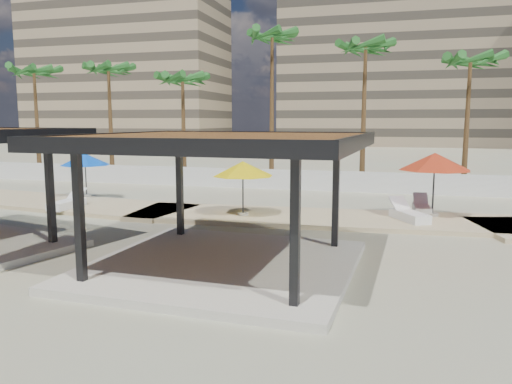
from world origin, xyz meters
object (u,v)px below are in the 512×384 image
at_px(umbrella_c, 435,162).
at_px(lounger_c, 409,215).
at_px(lounger_a, 67,204).
at_px(pavilion_central, 223,189).
at_px(lounger_b, 422,208).

distance_m(umbrella_c, lounger_c, 2.59).
distance_m(lounger_a, lounger_c, 15.07).
relative_size(pavilion_central, lounger_b, 3.83).
relative_size(umbrella_c, lounger_a, 1.68).
height_order(pavilion_central, lounger_c, pavilion_central).
relative_size(lounger_a, lounger_c, 0.96).
bearing_deg(lounger_a, umbrella_c, -81.79).
bearing_deg(pavilion_central, lounger_a, 148.94).
distance_m(lounger_a, lounger_b, 15.92).
height_order(lounger_a, lounger_b, lounger_a).
xyz_separation_m(lounger_b, lounger_c, (-0.58, -1.93, 0.02)).
distance_m(pavilion_central, lounger_c, 9.48).
bearing_deg(lounger_c, pavilion_central, 117.25).
bearing_deg(lounger_a, lounger_b, -78.97).
bearing_deg(umbrella_c, pavilion_central, -124.17).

